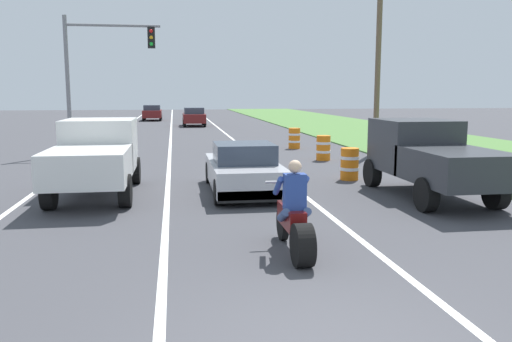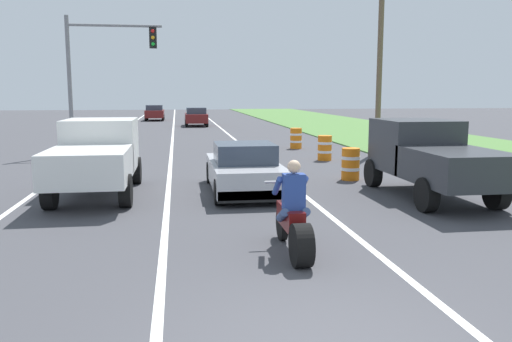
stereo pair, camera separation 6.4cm
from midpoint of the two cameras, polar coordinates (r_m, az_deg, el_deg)
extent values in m
cube|color=white|center=(25.38, -17.52, 1.97)|extent=(0.14, 120.00, 0.01)
cube|color=white|center=(25.31, -1.19, 2.35)|extent=(0.14, 120.00, 0.01)
cube|color=white|center=(25.09, -9.37, 2.18)|extent=(0.14, 120.00, 0.01)
cube|color=#517F3D|center=(28.48, 19.46, 2.60)|extent=(10.00, 120.00, 0.06)
cylinder|color=black|center=(8.37, 4.86, -8.00)|extent=(0.28, 0.69, 0.69)
cylinder|color=black|center=(9.84, 2.71, -5.66)|extent=(0.12, 0.63, 0.63)
cube|color=#590F0F|center=(9.08, 3.65, -4.95)|extent=(0.28, 1.10, 0.36)
cylinder|color=#B2B2B7|center=(9.68, 2.82, -3.67)|extent=(0.08, 0.36, 0.73)
cylinder|color=#A5A5AA|center=(9.58, 2.87, -1.18)|extent=(0.70, 0.05, 0.05)
cube|color=navy|center=(8.76, 4.00, -2.24)|extent=(0.36, 0.24, 0.60)
sphere|color=beige|center=(8.69, 4.03, 0.48)|extent=(0.22, 0.22, 0.22)
cylinder|color=#384C7A|center=(8.84, 2.79, -4.79)|extent=(0.14, 0.47, 0.32)
cylinder|color=navy|center=(9.00, 2.21, -1.62)|extent=(0.10, 0.51, 0.40)
cylinder|color=#384C7A|center=(8.92, 5.06, -4.70)|extent=(0.14, 0.47, 0.32)
cylinder|color=navy|center=(9.09, 4.94, -1.54)|extent=(0.10, 0.51, 0.40)
cube|color=#B7B7BC|center=(14.46, -1.53, -0.22)|extent=(1.80, 4.30, 0.64)
cube|color=#333D4C|center=(14.18, -1.43, 1.98)|extent=(1.56, 1.70, 0.52)
cube|color=black|center=(12.50, -0.32, -2.72)|extent=(1.76, 0.20, 0.28)
cylinder|color=black|center=(15.99, -5.10, -0.16)|extent=(0.24, 0.64, 0.64)
cylinder|color=black|center=(16.17, 0.56, -0.03)|extent=(0.24, 0.64, 0.64)
cylinder|color=black|center=(12.84, -4.16, -2.29)|extent=(0.24, 0.64, 0.64)
cylinder|color=black|center=(13.07, 2.86, -2.09)|extent=(0.24, 0.64, 0.64)
cube|color=silver|center=(15.43, -16.59, 2.80)|extent=(1.90, 2.10, 1.40)
cube|color=#333D4C|center=(15.75, -16.48, 4.31)|extent=(1.67, 0.29, 0.57)
cube|color=silver|center=(13.25, -17.82, 0.55)|extent=(1.90, 2.70, 0.80)
cylinder|color=black|center=(16.46, -19.10, -0.07)|extent=(0.28, 0.80, 0.80)
cylinder|color=black|center=(16.23, -13.04, 0.07)|extent=(0.28, 0.80, 0.80)
cylinder|color=black|center=(13.22, -21.63, -2.21)|extent=(0.28, 0.80, 0.80)
cylinder|color=black|center=(12.94, -14.10, -2.09)|extent=(0.28, 0.80, 0.80)
cube|color=#2D3035|center=(15.20, 16.60, 2.72)|extent=(1.90, 2.10, 1.40)
cube|color=#333D4C|center=(15.49, 16.10, 4.27)|extent=(1.67, 0.29, 0.57)
cube|color=#2D3035|center=(13.26, 20.69, 0.41)|extent=(1.90, 2.70, 0.80)
cylinder|color=black|center=(15.70, 12.34, -0.19)|extent=(0.28, 0.80, 0.80)
cylinder|color=black|center=(16.40, 18.02, -0.05)|extent=(0.28, 0.80, 0.80)
cylinder|color=black|center=(12.68, 17.79, -2.45)|extent=(0.28, 0.80, 0.80)
cylinder|color=black|center=(13.54, 24.40, -2.13)|extent=(0.28, 0.80, 0.80)
cylinder|color=gray|center=(24.69, -19.74, 8.66)|extent=(0.18, 0.18, 6.00)
cylinder|color=gray|center=(24.56, -15.27, 14.95)|extent=(4.04, 0.12, 0.12)
cube|color=black|center=(24.39, -11.33, 13.94)|extent=(0.32, 0.24, 0.90)
sphere|color=red|center=(24.28, -11.36, 14.63)|extent=(0.16, 0.16, 0.16)
sphere|color=orange|center=(24.26, -11.34, 13.98)|extent=(0.16, 0.16, 0.16)
sphere|color=green|center=(24.23, -11.32, 13.32)|extent=(0.16, 0.16, 0.16)
cylinder|color=brown|center=(24.33, 12.99, 11.78)|extent=(0.24, 0.24, 8.40)
cylinder|color=orange|center=(16.74, 9.98, 0.75)|extent=(0.56, 0.56, 1.00)
cylinder|color=white|center=(16.71, 9.99, 1.43)|extent=(0.58, 0.58, 0.10)
cylinder|color=white|center=(16.76, 9.96, 0.25)|extent=(0.58, 0.58, 0.10)
cylinder|color=orange|center=(21.43, 7.21, 2.49)|extent=(0.56, 0.56, 1.00)
cylinder|color=white|center=(21.41, 7.22, 3.02)|extent=(0.58, 0.58, 0.10)
cylinder|color=white|center=(21.44, 7.20, 2.09)|extent=(0.58, 0.58, 0.10)
cylinder|color=orange|center=(25.77, 4.10, 3.54)|extent=(0.56, 0.56, 1.00)
cylinder|color=white|center=(25.75, 4.10, 3.99)|extent=(0.58, 0.58, 0.10)
cylinder|color=white|center=(25.78, 4.09, 3.21)|extent=(0.58, 0.58, 0.10)
cube|color=maroon|center=(43.42, -6.77, 5.72)|extent=(1.76, 4.00, 0.70)
cube|color=#333D4C|center=(43.19, -6.77, 6.50)|extent=(1.56, 2.00, 0.50)
cylinder|color=black|center=(44.81, -7.85, 5.33)|extent=(0.20, 0.60, 0.60)
cylinder|color=black|center=(44.87, -5.80, 5.37)|extent=(0.20, 0.60, 0.60)
cylinder|color=black|center=(42.01, -7.78, 5.13)|extent=(0.20, 0.60, 0.60)
cylinder|color=black|center=(42.08, -5.59, 5.17)|extent=(0.20, 0.60, 0.60)
cube|color=maroon|center=(52.62, -11.18, 6.09)|extent=(1.76, 4.00, 0.70)
cube|color=#333D4C|center=(52.40, -11.21, 6.74)|extent=(1.56, 2.00, 0.50)
cylinder|color=black|center=(54.07, -11.97, 5.76)|extent=(0.20, 0.60, 0.60)
cylinder|color=black|center=(54.01, -10.26, 5.81)|extent=(0.20, 0.60, 0.60)
cylinder|color=black|center=(51.28, -12.13, 5.62)|extent=(0.20, 0.60, 0.60)
cylinder|color=black|center=(51.21, -10.33, 5.66)|extent=(0.20, 0.60, 0.60)
camera|label=1|loc=(0.03, -90.16, -0.02)|focal=36.99mm
camera|label=2|loc=(0.03, 89.84, 0.02)|focal=36.99mm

